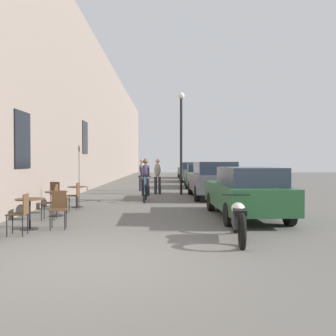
% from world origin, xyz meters
% --- Properties ---
extents(ground_plane, '(88.00, 88.00, 0.00)m').
position_xyz_m(ground_plane, '(0.00, 0.00, 0.00)').
color(ground_plane, '#5B5954').
extents(building_facade_left, '(0.54, 68.00, 9.17)m').
position_xyz_m(building_facade_left, '(-3.45, 14.00, 4.58)').
color(building_facade_left, gray).
rests_on(building_facade_left, ground_plane).
extents(cafe_table_near, '(0.64, 0.64, 0.72)m').
position_xyz_m(cafe_table_near, '(-2.11, 2.69, 0.52)').
color(cafe_table_near, black).
rests_on(cafe_table_near, ground_plane).
extents(cafe_chair_near_toward_street, '(0.41, 0.41, 0.89)m').
position_xyz_m(cafe_chair_near_toward_street, '(-2.04, 2.03, 0.52)').
color(cafe_chair_near_toward_street, black).
rests_on(cafe_chair_near_toward_street, ground_plane).
extents(cafe_chair_near_toward_wall, '(0.44, 0.44, 0.89)m').
position_xyz_m(cafe_chair_near_toward_wall, '(-1.45, 2.76, 0.52)').
color(cafe_chair_near_toward_wall, black).
rests_on(cafe_chair_near_toward_wall, ground_plane).
extents(cafe_table_mid, '(0.64, 0.64, 0.72)m').
position_xyz_m(cafe_table_mid, '(-2.10, 4.64, 0.52)').
color(cafe_table_mid, black).
rests_on(cafe_table_mid, ground_plane).
extents(cafe_chair_mid_toward_street, '(0.42, 0.42, 0.89)m').
position_xyz_m(cafe_chair_mid_toward_street, '(-2.03, 4.01, 0.52)').
color(cafe_chair_mid_toward_street, black).
rests_on(cafe_chair_mid_toward_street, ground_plane).
extents(cafe_chair_mid_toward_wall, '(0.41, 0.41, 0.89)m').
position_xyz_m(cafe_chair_mid_toward_wall, '(-2.18, 5.24, 0.52)').
color(cafe_chair_mid_toward_wall, black).
rests_on(cafe_chair_mid_toward_wall, ground_plane).
extents(cafe_table_far, '(0.64, 0.64, 0.72)m').
position_xyz_m(cafe_table_far, '(-2.00, 6.60, 0.52)').
color(cafe_table_far, black).
rests_on(cafe_table_far, ground_plane).
extents(cafe_chair_far_toward_street, '(0.43, 0.43, 0.89)m').
position_xyz_m(cafe_chair_far_toward_street, '(-2.70, 6.52, 0.52)').
color(cafe_chair_far_toward_street, black).
rests_on(cafe_chair_far_toward_street, ground_plane).
extents(cafe_chair_far_toward_wall, '(0.39, 0.39, 0.89)m').
position_xyz_m(cafe_chair_far_toward_wall, '(-1.92, 6.03, 0.52)').
color(cafe_chair_far_toward_wall, black).
rests_on(cafe_chair_far_toward_wall, ground_plane).
extents(cyclist_on_bicycle, '(0.52, 1.76, 1.74)m').
position_xyz_m(cyclist_on_bicycle, '(0.26, 8.51, 0.81)').
color(cyclist_on_bicycle, black).
rests_on(cyclist_on_bicycle, ground_plane).
extents(pedestrian_near, '(0.36, 0.27, 1.72)m').
position_xyz_m(pedestrian_near, '(0.69, 11.37, 0.97)').
color(pedestrian_near, '#26262D').
rests_on(pedestrian_near, ground_plane).
extents(pedestrian_mid, '(0.38, 0.30, 1.73)m').
position_xyz_m(pedestrian_mid, '(-0.19, 13.17, 0.98)').
color(pedestrian_mid, '#26262D').
rests_on(pedestrian_mid, ground_plane).
extents(street_lamp, '(0.32, 0.32, 4.90)m').
position_xyz_m(street_lamp, '(1.82, 11.18, 3.11)').
color(street_lamp, black).
rests_on(street_lamp, ground_plane).
extents(parked_car_nearest, '(1.82, 4.08, 1.43)m').
position_xyz_m(parked_car_nearest, '(3.35, 4.26, 0.74)').
color(parked_car_nearest, '#23512D').
rests_on(parked_car_nearest, ground_plane).
extents(parked_car_second, '(1.95, 4.46, 1.57)m').
position_xyz_m(parked_car_second, '(3.14, 9.65, 0.82)').
color(parked_car_second, '#595960').
rests_on(parked_car_second, ground_plane).
extents(parked_car_third, '(1.79, 4.08, 1.44)m').
position_xyz_m(parked_car_third, '(3.11, 15.75, 0.74)').
color(parked_car_third, '#23512D').
rests_on(parked_car_third, ground_plane).
extents(parked_car_fourth, '(1.87, 4.26, 1.50)m').
position_xyz_m(parked_car_fourth, '(3.05, 21.56, 0.78)').
color(parked_car_fourth, '#595960').
rests_on(parked_car_fourth, ground_plane).
extents(parked_car_fifth, '(1.90, 4.31, 1.51)m').
position_xyz_m(parked_car_fifth, '(3.22, 27.79, 0.79)').
color(parked_car_fifth, '#23512D').
rests_on(parked_car_fifth, ground_plane).
extents(parked_motorcycle, '(0.62, 2.14, 0.92)m').
position_xyz_m(parked_motorcycle, '(2.58, 1.60, 0.40)').
color(parked_motorcycle, black).
rests_on(parked_motorcycle, ground_plane).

